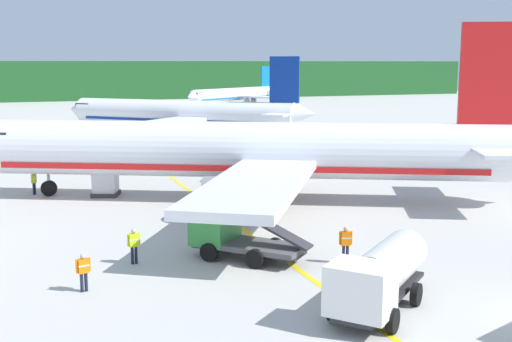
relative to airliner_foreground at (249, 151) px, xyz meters
The scene contains 13 objects.
ground 24.50m from the airliner_foreground, 81.69° to the left, with size 240.00×320.00×0.20m, color #B7B5AD.
distant_treeline 126.96m from the airliner_foreground, 88.42° to the left, with size 216.00×6.00×9.69m, color #1E5123.
airliner_foreground is the anchor object (origin of this frame).
airliner_mid_apron 40.64m from the airliner_foreground, 81.93° to the left, with size 28.22×26.18×10.07m.
airliner_far_taxiway 99.83m from the airliner_foreground, 72.10° to the left, with size 26.37×22.43×8.50m.
service_truck_fuel 20.87m from the airliner_foreground, 95.71° to the right, with size 6.23×5.74×2.40m.
service_truck_pushback 13.45m from the airliner_foreground, 113.48° to the right, with size 5.35×5.47×2.51m.
cargo_container_near 10.54m from the airliner_foreground, 151.81° to the left, with size 2.30×2.30×1.99m.
crew_marshaller 15.69m from the airliner_foreground, 152.68° to the left, with size 0.41×0.57×1.71m.
crew_loader_left 15.27m from the airliner_foreground, 92.18° to the right, with size 0.60×0.36×1.79m.
crew_loader_right 15.48m from the airliner_foreground, 130.31° to the right, with size 0.63×0.29×1.69m.
crew_supervisor 19.45m from the airliner_foreground, 130.33° to the right, with size 0.61×0.33×1.62m.
apron_guide_line 6.57m from the airliner_foreground, 122.39° to the right, with size 0.30×60.00×0.01m, color yellow.
Camera 1 is at (-18.26, -17.28, 9.35)m, focal length 45.70 mm.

